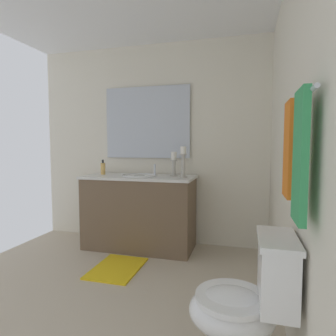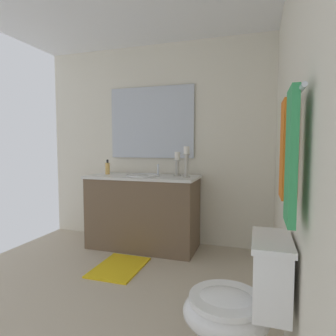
{
  "view_description": "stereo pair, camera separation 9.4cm",
  "coord_description": "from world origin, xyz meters",
  "px_view_note": "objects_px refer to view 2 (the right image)",
  "views": [
    {
      "loc": [
        1.88,
        1.17,
        1.2
      ],
      "look_at": [
        -0.32,
        0.57,
        1.03
      ],
      "focal_mm": 30.41,
      "sensor_mm": 36.0,
      "label": 1
    },
    {
      "loc": [
        1.86,
        1.26,
        1.2
      ],
      "look_at": [
        -0.32,
        0.57,
        1.03
      ],
      "focal_mm": 30.41,
      "sensor_mm": 36.0,
      "label": 2
    }
  ],
  "objects_px": {
    "sink_basin": "(143,179)",
    "bath_mat": "(119,267)",
    "mirror": "(151,123)",
    "towel_bar": "(294,99)",
    "candle_holder_short": "(177,163)",
    "vanity_cabinet": "(143,211)",
    "toilet": "(239,307)",
    "candle_holder_tall": "(187,161)",
    "towel_center": "(291,157)",
    "towel_near_vanity": "(284,150)",
    "soap_bottle": "(108,168)"
  },
  "relations": [
    {
      "from": "sink_basin",
      "to": "toilet",
      "type": "distance_m",
      "value": 2.06
    },
    {
      "from": "vanity_cabinet",
      "to": "candle_holder_tall",
      "type": "relative_size",
      "value": 3.79
    },
    {
      "from": "mirror",
      "to": "bath_mat",
      "type": "bearing_deg",
      "value": 0.0
    },
    {
      "from": "sink_basin",
      "to": "towel_near_vanity",
      "type": "height_order",
      "value": "towel_near_vanity"
    },
    {
      "from": "candle_holder_short",
      "to": "soap_bottle",
      "type": "bearing_deg",
      "value": -86.88
    },
    {
      "from": "towel_bar",
      "to": "towel_near_vanity",
      "type": "height_order",
      "value": "towel_near_vanity"
    },
    {
      "from": "sink_basin",
      "to": "towel_bar",
      "type": "bearing_deg",
      "value": 40.48
    },
    {
      "from": "soap_bottle",
      "to": "toilet",
      "type": "xyz_separation_m",
      "value": [
        1.64,
        1.69,
        -0.56
      ]
    },
    {
      "from": "vanity_cabinet",
      "to": "toilet",
      "type": "bearing_deg",
      "value": 36.81
    },
    {
      "from": "sink_basin",
      "to": "towel_bar",
      "type": "distance_m",
      "value": 2.28
    },
    {
      "from": "candle_holder_tall",
      "to": "bath_mat",
      "type": "relative_size",
      "value": 0.57
    },
    {
      "from": "toilet",
      "to": "soap_bottle",
      "type": "bearing_deg",
      "value": -134.17
    },
    {
      "from": "vanity_cabinet",
      "to": "towel_near_vanity",
      "type": "xyz_separation_m",
      "value": [
        1.51,
        1.41,
        0.76
      ]
    },
    {
      "from": "soap_bottle",
      "to": "towel_near_vanity",
      "type": "xyz_separation_m",
      "value": [
        1.54,
        1.9,
        0.25
      ]
    },
    {
      "from": "candle_holder_short",
      "to": "toilet",
      "type": "distance_m",
      "value": 1.98
    },
    {
      "from": "towel_bar",
      "to": "towel_center",
      "type": "xyz_separation_m",
      "value": [
        0.16,
        -0.02,
        -0.25
      ]
    },
    {
      "from": "mirror",
      "to": "towel_center",
      "type": "bearing_deg",
      "value": 33.71
    },
    {
      "from": "bath_mat",
      "to": "vanity_cabinet",
      "type": "bearing_deg",
      "value": -180.0
    },
    {
      "from": "towel_near_vanity",
      "to": "bath_mat",
      "type": "height_order",
      "value": "towel_near_vanity"
    },
    {
      "from": "sink_basin",
      "to": "soap_bottle",
      "type": "xyz_separation_m",
      "value": [
        -0.03,
        -0.49,
        0.11
      ]
    },
    {
      "from": "vanity_cabinet",
      "to": "towel_center",
      "type": "relative_size",
      "value": 2.38
    },
    {
      "from": "towel_near_vanity",
      "to": "bath_mat",
      "type": "bearing_deg",
      "value": -122.15
    },
    {
      "from": "sink_basin",
      "to": "toilet",
      "type": "height_order",
      "value": "sink_basin"
    },
    {
      "from": "soap_bottle",
      "to": "towel_bar",
      "type": "height_order",
      "value": "towel_bar"
    },
    {
      "from": "towel_bar",
      "to": "soap_bottle",
      "type": "bearing_deg",
      "value": -131.68
    },
    {
      "from": "mirror",
      "to": "towel_near_vanity",
      "type": "height_order",
      "value": "mirror"
    },
    {
      "from": "candle_holder_short",
      "to": "towel_bar",
      "type": "height_order",
      "value": "towel_bar"
    },
    {
      "from": "soap_bottle",
      "to": "toilet",
      "type": "relative_size",
      "value": 0.24
    },
    {
      "from": "candle_holder_short",
      "to": "towel_bar",
      "type": "relative_size",
      "value": 0.43
    },
    {
      "from": "vanity_cabinet",
      "to": "candle_holder_short",
      "type": "distance_m",
      "value": 0.7
    },
    {
      "from": "candle_holder_tall",
      "to": "candle_holder_short",
      "type": "bearing_deg",
      "value": -127.9
    },
    {
      "from": "towel_near_vanity",
      "to": "candle_holder_tall",
      "type": "bearing_deg",
      "value": -149.35
    },
    {
      "from": "vanity_cabinet",
      "to": "mirror",
      "type": "xyz_separation_m",
      "value": [
        -0.28,
        0.0,
        1.07
      ]
    },
    {
      "from": "sink_basin",
      "to": "candle_holder_tall",
      "type": "height_order",
      "value": "candle_holder_tall"
    },
    {
      "from": "mirror",
      "to": "toilet",
      "type": "distance_m",
      "value": 2.51
    },
    {
      "from": "candle_holder_tall",
      "to": "towel_near_vanity",
      "type": "bearing_deg",
      "value": 30.65
    },
    {
      "from": "vanity_cabinet",
      "to": "soap_bottle",
      "type": "relative_size",
      "value": 7.23
    },
    {
      "from": "towel_bar",
      "to": "towel_center",
      "type": "height_order",
      "value": "towel_center"
    },
    {
      "from": "toilet",
      "to": "towel_bar",
      "type": "height_order",
      "value": "towel_bar"
    },
    {
      "from": "sink_basin",
      "to": "bath_mat",
      "type": "xyz_separation_m",
      "value": [
        0.62,
        -0.0,
        -0.81
      ]
    },
    {
      "from": "mirror",
      "to": "candle_holder_tall",
      "type": "relative_size",
      "value": 3.18
    },
    {
      "from": "bath_mat",
      "to": "candle_holder_short",
      "type": "bearing_deg",
      "value": 150.54
    },
    {
      "from": "sink_basin",
      "to": "soap_bottle",
      "type": "distance_m",
      "value": 0.5
    },
    {
      "from": "candle_holder_tall",
      "to": "towel_center",
      "type": "relative_size",
      "value": 0.63
    },
    {
      "from": "vanity_cabinet",
      "to": "candle_holder_short",
      "type": "height_order",
      "value": "candle_holder_short"
    },
    {
      "from": "towel_near_vanity",
      "to": "towel_center",
      "type": "bearing_deg",
      "value": 0.0
    },
    {
      "from": "mirror",
      "to": "towel_bar",
      "type": "xyz_separation_m",
      "value": [
        1.95,
        1.43,
        -0.08
      ]
    },
    {
      "from": "candle_holder_tall",
      "to": "towel_bar",
      "type": "distance_m",
      "value": 1.91
    },
    {
      "from": "towel_center",
      "to": "bath_mat",
      "type": "distance_m",
      "value": 2.19
    },
    {
      "from": "sink_basin",
      "to": "towel_center",
      "type": "height_order",
      "value": "towel_center"
    }
  ]
}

